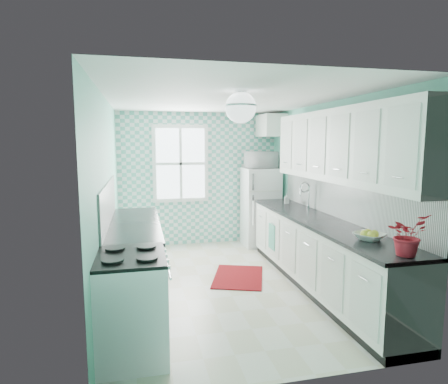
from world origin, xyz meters
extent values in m
cube|color=beige|center=(0.00, 0.00, -0.01)|extent=(3.00, 4.40, 0.02)
cube|color=white|center=(0.00, 0.00, 2.51)|extent=(3.00, 4.40, 0.02)
cube|color=#6BC8AF|center=(0.00, 2.21, 1.25)|extent=(3.00, 0.02, 2.50)
cube|color=#6BC8AF|center=(0.00, -2.21, 1.25)|extent=(3.00, 0.02, 2.50)
cube|color=#6BC8AF|center=(-1.51, 0.00, 1.25)|extent=(0.02, 4.40, 2.50)
cube|color=#6BC8AF|center=(1.51, 0.00, 1.25)|extent=(0.02, 4.40, 2.50)
cube|color=#5BB5A5|center=(0.00, 2.19, 1.25)|extent=(3.00, 0.01, 2.50)
cube|color=white|center=(-0.35, 2.17, 1.55)|extent=(1.04, 0.05, 1.44)
cube|color=white|center=(-0.35, 2.15, 1.55)|extent=(0.90, 0.02, 1.30)
cube|color=white|center=(1.49, -0.40, 1.20)|extent=(0.02, 3.60, 0.51)
cube|color=white|center=(-1.49, -0.07, 1.20)|extent=(0.02, 2.15, 0.51)
cube|color=white|center=(1.33, -0.60, 1.90)|extent=(0.33, 3.20, 0.90)
cube|color=white|center=(1.30, 1.83, 2.25)|extent=(0.40, 0.74, 0.40)
cylinder|color=silver|center=(0.00, -0.80, 2.48)|extent=(0.14, 0.14, 0.04)
cylinder|color=silver|center=(0.00, -0.80, 2.41)|extent=(0.02, 0.02, 0.12)
sphere|color=white|center=(0.00, -0.80, 2.32)|extent=(0.34, 0.34, 0.34)
cube|color=white|center=(1.20, -0.40, 0.45)|extent=(0.60, 3.60, 0.90)
cube|color=black|center=(1.19, -0.40, 0.92)|extent=(0.63, 3.60, 0.04)
cube|color=white|center=(-1.20, -0.07, 0.45)|extent=(0.60, 2.15, 0.90)
cube|color=black|center=(-1.19, -0.07, 0.92)|extent=(0.63, 2.15, 0.04)
cube|color=white|center=(1.11, 1.82, 0.73)|extent=(0.64, 0.60, 1.47)
cube|color=silver|center=(1.11, 1.51, 1.07)|extent=(0.63, 0.01, 0.02)
cube|color=silver|center=(0.86, 1.50, 1.25)|extent=(0.03, 0.03, 0.30)
cube|color=silver|center=(0.86, 1.50, 0.73)|extent=(0.03, 0.03, 0.54)
cube|color=white|center=(-1.20, -1.49, 0.47)|extent=(0.61, 0.77, 0.92)
cube|color=black|center=(-1.20, -1.49, 0.93)|extent=(0.61, 0.77, 0.03)
cube|color=black|center=(-0.89, -1.49, 0.53)|extent=(0.01, 0.51, 0.30)
cube|color=silver|center=(1.20, 0.38, 0.92)|extent=(0.57, 0.48, 0.12)
cylinder|color=silver|center=(1.41, 0.38, 1.12)|extent=(0.02, 0.02, 0.30)
torus|color=silver|center=(1.33, 0.38, 1.31)|extent=(0.16, 0.02, 0.16)
cube|color=maroon|center=(0.25, 0.21, 0.01)|extent=(0.97, 1.15, 0.02)
cube|color=#5ABBB2|center=(0.89, 0.56, 0.48)|extent=(0.10, 0.25, 0.39)
imported|color=white|center=(1.20, -1.49, 0.98)|extent=(0.40, 0.40, 0.08)
imported|color=#A01504|center=(1.20, -2.04, 1.13)|extent=(0.41, 0.39, 0.38)
imported|color=#84A8B6|center=(1.25, 0.87, 1.02)|extent=(0.09, 0.10, 0.17)
imported|color=white|center=(1.11, 1.82, 1.62)|extent=(0.56, 0.39, 0.31)
camera|label=1|loc=(-1.10, -4.83, 1.94)|focal=30.00mm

